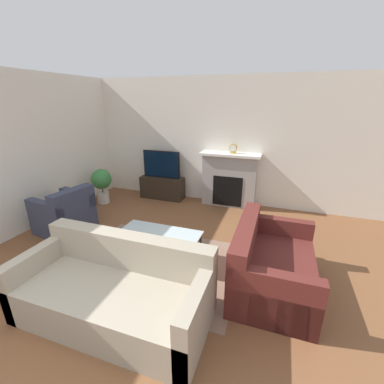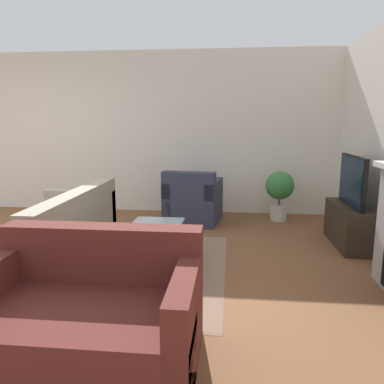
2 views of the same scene
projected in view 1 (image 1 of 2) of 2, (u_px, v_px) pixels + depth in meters
wall_back at (203, 141)px, 5.70m from camera, size 7.99×0.06×2.70m
wall_left at (18, 154)px, 4.33m from camera, size 0.06×7.78×2.70m
area_rug at (157, 263)px, 3.71m from camera, size 2.38×1.76×0.00m
fireplace at (229, 178)px, 5.57m from camera, size 1.27×0.38×1.17m
tv_stand at (162, 188)px, 6.09m from camera, size 1.02×0.36×0.51m
tv at (161, 164)px, 5.90m from camera, size 0.89×0.06×0.62m
couch_sectional at (115, 292)px, 2.73m from camera, size 2.03×0.91×0.82m
couch_loveseat at (270, 266)px, 3.15m from camera, size 0.93×1.41×0.82m
armchair_by_window at (66, 215)px, 4.52m from camera, size 0.90×0.89×0.82m
coffee_table at (159, 236)px, 3.67m from camera, size 1.18×0.56×0.42m
potted_plant at (102, 182)px, 5.72m from camera, size 0.44×0.44×0.78m
mantel_clock at (233, 148)px, 5.33m from camera, size 0.17×0.07×0.20m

